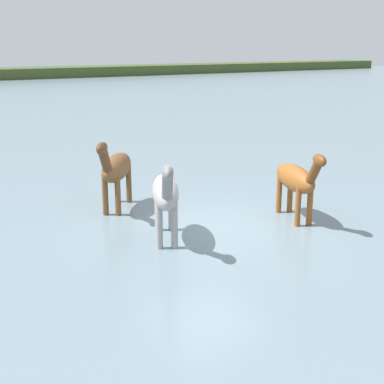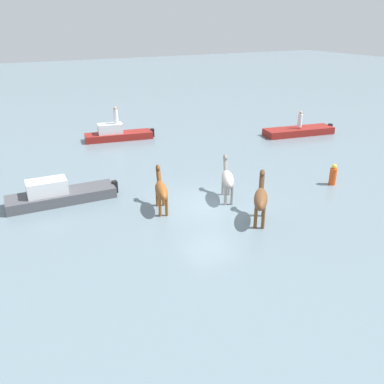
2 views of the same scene
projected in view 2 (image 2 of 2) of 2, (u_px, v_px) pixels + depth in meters
ground_plane at (209, 205)px, 18.87m from camera, size 148.73×148.73×0.00m
horse_rear_stallion at (228, 179)px, 19.13m from camera, size 1.40×2.34×1.89m
horse_dun_straggler at (261, 198)px, 17.01m from camera, size 1.82×2.19×1.93m
horse_chestnut_trailing at (161, 190)px, 18.02m from camera, size 1.02×2.31×1.80m
boat_motor_center at (299, 132)px, 30.24m from camera, size 5.63×2.37×0.76m
boat_dinghy_port at (117, 135)px, 28.96m from camera, size 5.04×2.12×1.34m
boat_launch_far at (59, 196)px, 19.09m from camera, size 5.24×1.59×1.35m
person_helmsman_aft at (300, 120)px, 29.74m from camera, size 0.32×0.32×1.19m
person_spotter_bow at (116, 116)px, 28.37m from camera, size 0.32×0.32×1.19m
buoy_channel_marker at (333, 175)px, 21.03m from camera, size 0.36×0.36×1.14m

